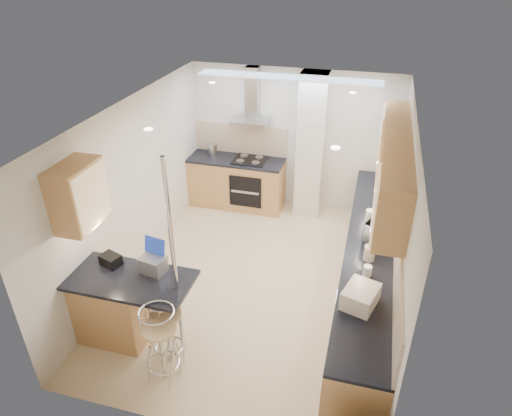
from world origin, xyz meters
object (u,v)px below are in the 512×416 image
(bar_stool_end, at_px, (167,331))
(bar_stool_near, at_px, (161,345))
(laptop, at_px, (153,265))
(bread_bin, at_px, (360,297))
(microwave, at_px, (384,230))

(bar_stool_end, bearing_deg, bar_stool_near, -143.50)
(laptop, height_order, bar_stool_near, laptop)
(laptop, distance_m, bar_stool_end, 0.76)
(bar_stool_end, height_order, bread_bin, bread_bin)
(bread_bin, bearing_deg, laptop, -161.40)
(bar_stool_near, xyz_separation_m, bread_bin, (1.99, 0.71, 0.54))
(bar_stool_near, distance_m, bread_bin, 2.18)
(bar_stool_end, relative_size, bread_bin, 2.27)
(laptop, bearing_deg, bar_stool_end, -42.39)
(bar_stool_near, relative_size, bread_bin, 2.46)
(bar_stool_end, distance_m, bread_bin, 2.16)
(microwave, distance_m, laptop, 2.90)
(bar_stool_near, bearing_deg, laptop, 102.51)
(laptop, distance_m, bread_bin, 2.33)
(microwave, xyz_separation_m, bar_stool_near, (-2.19, -2.05, -0.57))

